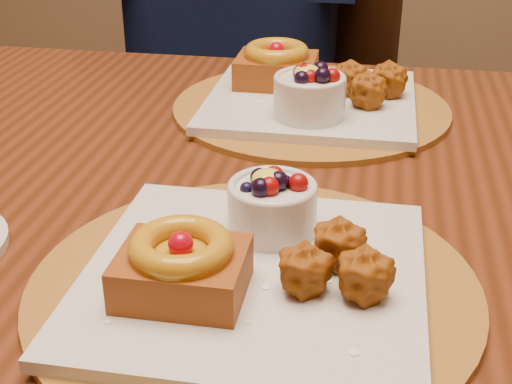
% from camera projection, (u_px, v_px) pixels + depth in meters
% --- Properties ---
extents(dining_table, '(1.60, 0.90, 0.76)m').
position_uv_depth(dining_table, '(288.00, 238.00, 0.83)').
color(dining_table, '#3D1B0B').
rests_on(dining_table, ground).
extents(place_setting_near, '(0.38, 0.38, 0.08)m').
position_uv_depth(place_setting_near, '(252.00, 266.00, 0.60)').
color(place_setting_near, brown).
rests_on(place_setting_near, dining_table).
extents(place_setting_far, '(0.38, 0.38, 0.09)m').
position_uv_depth(place_setting_far, '(309.00, 94.00, 0.97)').
color(place_setting_far, brown).
rests_on(place_setting_far, dining_table).
extents(chair_far, '(0.62, 0.62, 0.98)m').
position_uv_depth(chair_far, '(280.00, 84.00, 1.74)').
color(chair_far, black).
rests_on(chair_far, ground).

